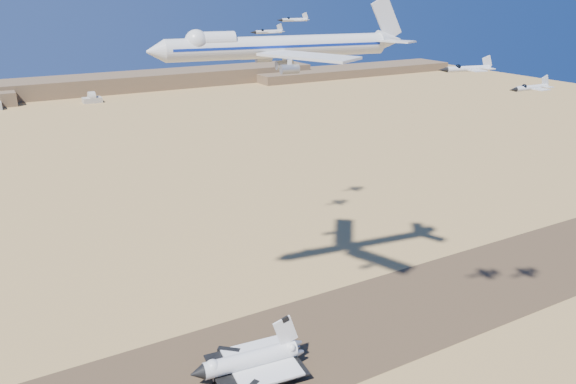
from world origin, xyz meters
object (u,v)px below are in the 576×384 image
crew_b (277,377)px  chase_jet_b (531,88)px  crew_c (293,372)px  carrier_747 (272,47)px  chase_jet_a (467,69)px  chase_jet_e (294,20)px  crew_a (283,377)px  shuttle (250,361)px  chase_jet_d (268,32)px

crew_b → chase_jet_b: (68.49, -21.97, 84.98)m
crew_c → carrier_747: bearing=-57.9°
chase_jet_a → chase_jet_e: 111.24m
crew_a → crew_c: 3.73m
carrier_747 → chase_jet_b: carrier_747 is taller
crew_a → crew_b: size_ratio=1.09×
crew_b → chase_jet_e: size_ratio=0.11×
shuttle → chase_jet_a: 105.37m
crew_c → chase_jet_b: 107.89m
carrier_747 → crew_a: size_ratio=47.93×
crew_c → chase_jet_a: (44.03, -15.62, 90.59)m
crew_b → crew_c: (5.36, -0.60, 0.13)m
shuttle → crew_c: bearing=-24.7°
crew_a → chase_jet_d: chase_jet_d is taller
crew_a → crew_b: crew_a is taller
shuttle → carrier_747: size_ratio=0.43×
chase_jet_e → chase_jet_b: bearing=-82.3°
crew_b → chase_jet_d: chase_jet_d is taller
chase_jet_b → chase_jet_a: bearing=164.0°
carrier_747 → crew_a: 100.54m
shuttle → chase_jet_a: chase_jet_a is taller
crew_c → chase_jet_a: chase_jet_a is taller
shuttle → chase_jet_a: bearing=-16.0°
crew_a → chase_jet_e: size_ratio=0.12×
crew_a → chase_jet_d: size_ratio=0.12×
carrier_747 → chase_jet_d: bearing=71.6°
shuttle → chase_jet_b: size_ratio=2.31×
crew_b → chase_jet_b: bearing=-121.3°
carrier_747 → crew_c: carrier_747 is taller
chase_jet_b → chase_jet_d: 107.59m
chase_jet_b → crew_c: bearing=162.1°
crew_b → chase_jet_b: 111.33m
carrier_747 → chase_jet_a: size_ratio=5.16×
crew_b → chase_jet_a: chase_jet_a is taller
carrier_747 → crew_c: (-11.04, -32.49, -93.80)m
shuttle → crew_a: size_ratio=20.48×
chase_jet_e → shuttle: bearing=-123.3°
crew_a → chase_jet_a: chase_jet_a is taller
chase_jet_b → carrier_747: bearing=134.8°
crew_a → chase_jet_a: 103.57m
chase_jet_a → crew_c: bearing=172.1°
carrier_747 → chase_jet_d: carrier_747 is taller
carrier_747 → crew_b: 100.54m
crew_b → chase_jet_d: (40.89, 81.55, 94.74)m
crew_a → crew_b: (-1.65, 0.99, -0.07)m
chase_jet_b → chase_jet_e: chase_jet_e is taller
chase_jet_b → chase_jet_e: (-8.34, 116.21, 13.37)m
carrier_747 → crew_c: size_ratio=45.08×
shuttle → chase_jet_d: size_ratio=2.40×
carrier_747 → crew_a: (-14.75, -32.89, -93.85)m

